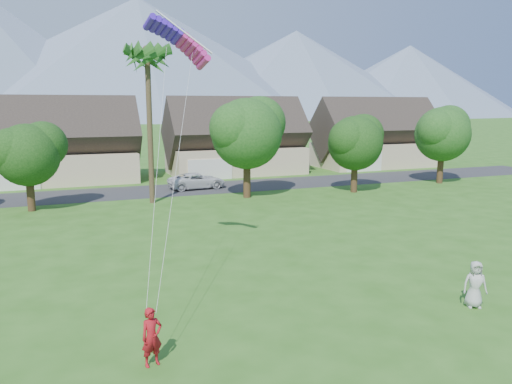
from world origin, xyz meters
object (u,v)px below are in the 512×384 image
watcher (475,284)px  parked_car (197,181)px  kite_flyer (152,337)px  parafoil_kite (180,39)px

watcher → parked_car: (-3.29, 31.38, -0.18)m
kite_flyer → parafoil_kite: size_ratio=0.58×
kite_flyer → watcher: 12.58m
parafoil_kite → watcher: bearing=-36.5°
parked_car → parafoil_kite: (-6.36, -23.02, 10.03)m
parked_car → parafoil_kite: 25.90m
kite_flyer → watcher: bearing=-15.6°
watcher → parafoil_kite: (-9.65, 8.36, 9.84)m
parafoil_kite → parked_car: bearing=78.9°
watcher → parked_car: watcher is taller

